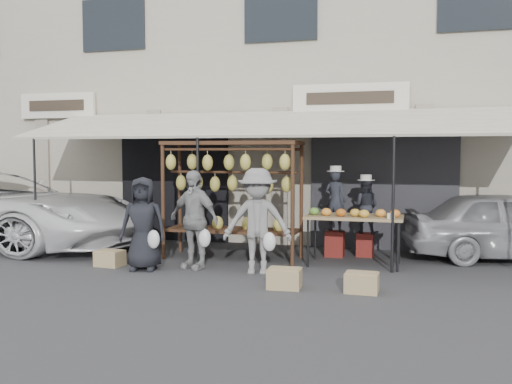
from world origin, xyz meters
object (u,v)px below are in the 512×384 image
(customer_mid, at_px, (194,219))
(sedan, at_px, (511,225))
(crate_near_a, at_px, (284,278))
(vendor_right, at_px, (366,206))
(customer_left, at_px, (143,224))
(customer_right, at_px, (257,221))
(produce_table, at_px, (354,217))
(crate_far, at_px, (110,258))
(vendor_left, at_px, (335,200))
(crate_near_b, at_px, (362,283))
(banana_rack, at_px, (232,177))

(customer_mid, relative_size, sedan, 0.44)
(crate_near_a, bearing_deg, vendor_right, 72.77)
(customer_left, bearing_deg, customer_right, -4.35)
(produce_table, xyz_separation_m, customer_left, (-3.45, -1.34, -0.07))
(crate_far, distance_m, sedan, 7.44)
(customer_right, height_order, crate_far, customer_right)
(vendor_right, xyz_separation_m, crate_far, (-4.30, -2.22, -0.85))
(vendor_left, bearing_deg, vendor_right, -148.43)
(crate_near_a, bearing_deg, sedan, 43.00)
(produce_table, bearing_deg, customer_right, -144.20)
(customer_mid, bearing_deg, vendor_right, 52.28)
(customer_left, xyz_separation_m, customer_mid, (0.78, 0.38, 0.06))
(customer_left, height_order, crate_near_b, customer_left)
(vendor_left, bearing_deg, produce_table, 133.98)
(customer_left, relative_size, customer_mid, 0.93)
(banana_rack, xyz_separation_m, produce_table, (2.30, -0.03, -0.69))
(customer_mid, xyz_separation_m, customer_right, (1.18, -0.10, 0.02))
(vendor_right, relative_size, crate_near_b, 2.25)
(vendor_left, height_order, crate_near_a, vendor_left)
(banana_rack, bearing_deg, customer_left, -129.98)
(customer_mid, xyz_separation_m, crate_near_b, (2.99, -0.95, -0.72))
(customer_left, height_order, sedan, customer_left)
(customer_right, relative_size, sedan, 0.45)
(customer_mid, relative_size, crate_near_b, 3.63)
(vendor_right, height_order, sedan, vendor_right)
(banana_rack, relative_size, crate_near_b, 5.49)
(crate_near_a, bearing_deg, vendor_left, 82.78)
(vendor_left, xyz_separation_m, crate_far, (-3.73, -2.05, -0.95))
(banana_rack, bearing_deg, customer_right, -53.48)
(vendor_right, bearing_deg, sedan, -159.22)
(vendor_left, bearing_deg, sedan, -155.18)
(vendor_left, relative_size, sedan, 0.31)
(vendor_left, distance_m, customer_right, 2.19)
(customer_right, distance_m, crate_far, 2.80)
(vendor_right, bearing_deg, vendor_left, 29.01)
(customer_mid, relative_size, crate_near_a, 3.51)
(customer_left, distance_m, crate_far, 1.00)
(banana_rack, distance_m, crate_far, 2.67)
(sedan, bearing_deg, vendor_left, 87.61)
(vendor_right, height_order, crate_near_b, vendor_right)
(customer_mid, distance_m, customer_right, 1.19)
(customer_left, distance_m, crate_near_a, 2.79)
(customer_right, bearing_deg, vendor_right, 41.33)
(banana_rack, distance_m, customer_mid, 1.27)
(customer_left, relative_size, crate_near_a, 3.28)
(banana_rack, bearing_deg, crate_far, -146.74)
(banana_rack, bearing_deg, sedan, 14.84)
(vendor_right, bearing_deg, customer_right, 65.42)
(banana_rack, bearing_deg, vendor_right, 22.10)
(crate_near_a, distance_m, crate_near_b, 1.14)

